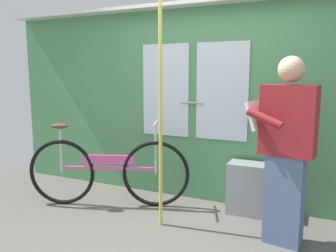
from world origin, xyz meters
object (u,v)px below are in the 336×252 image
Objects in this scene: trash_bin_by_wall at (248,188)px; handrail_pole at (160,114)px; passenger_reading_newspaper at (286,148)px; bicycle_near_door at (108,171)px.

handrail_pole is at bearing -138.58° from trash_bin_by_wall.
handrail_pole is (-1.15, -0.12, 0.25)m from passenger_reading_newspaper.
bicycle_near_door is 1.08m from handrail_pole.
handrail_pole is at bearing -36.33° from bicycle_near_door.
bicycle_near_door is 3.12× the size of trash_bin_by_wall.
handrail_pole reaches higher than bicycle_near_door.
handrail_pole reaches higher than trash_bin_by_wall.
bicycle_near_door is 0.77× the size of handrail_pole.
passenger_reading_newspaper is at bearing -52.97° from trash_bin_by_wall.
bicycle_near_door is 1.98m from passenger_reading_newspaper.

